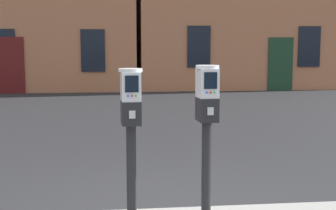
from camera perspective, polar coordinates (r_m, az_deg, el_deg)
name	(u,v)px	position (r m, az deg, el deg)	size (l,w,h in m)	color
parking_meter_near_kerb	(131,118)	(4.29, -4.49, -1.52)	(0.23, 0.26, 1.43)	black
parking_meter_twin_adjacent	(207,114)	(4.37, 4.71, -1.13)	(0.23, 0.26, 1.46)	black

